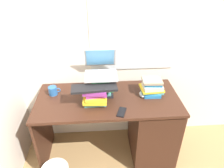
# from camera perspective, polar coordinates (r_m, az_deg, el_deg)

# --- Properties ---
(ground_plane) EXTENTS (6.00, 6.00, 0.00)m
(ground_plane) POSITION_cam_1_polar(r_m,az_deg,el_deg) (2.58, -0.93, -18.18)
(ground_plane) COLOR #9E7A4C
(wall_back) EXTENTS (6.00, 0.06, 2.60)m
(wall_back) POSITION_cam_1_polar(r_m,az_deg,el_deg) (2.15, -1.76, 13.43)
(wall_back) COLOR silver
(wall_back) RESTS_ON ground
(desk) EXTENTS (1.43, 0.65, 0.77)m
(desk) POSITION_cam_1_polar(r_m,az_deg,el_deg) (2.30, 8.35, -11.10)
(desk) COLOR #381E14
(desk) RESTS_ON ground
(book_stack_tall) EXTENTS (0.24, 0.20, 0.22)m
(book_stack_tall) POSITION_cam_1_polar(r_m,az_deg,el_deg) (2.04, -3.00, -0.51)
(book_stack_tall) COLOR black
(book_stack_tall) RESTS_ON desk
(book_stack_keyboard_riser) EXTENTS (0.23, 0.17, 0.17)m
(book_stack_keyboard_riser) POSITION_cam_1_polar(r_m,az_deg,el_deg) (1.93, -4.74, -3.51)
(book_stack_keyboard_riser) COLOR teal
(book_stack_keyboard_riser) RESTS_ON desk
(book_stack_side) EXTENTS (0.24, 0.20, 0.17)m
(book_stack_side) POSITION_cam_1_polar(r_m,az_deg,el_deg) (2.11, 11.09, -0.84)
(book_stack_side) COLOR #2672B2
(book_stack_side) RESTS_ON desk
(laptop) EXTENTS (0.31, 0.34, 0.23)m
(laptop) POSITION_cam_1_polar(r_m,az_deg,el_deg) (2.02, -3.20, 4.50)
(laptop) COLOR #B7BABF
(laptop) RESTS_ON book_stack_tall
(keyboard) EXTENTS (0.43, 0.16, 0.02)m
(keyboard) POSITION_cam_1_polar(r_m,az_deg,el_deg) (1.87, -4.96, -1.11)
(keyboard) COLOR black
(keyboard) RESTS_ON book_stack_keyboard_riser
(computer_mouse) EXTENTS (0.06, 0.10, 0.04)m
(computer_mouse) POSITION_cam_1_polar(r_m,az_deg,el_deg) (2.10, 8.44, -2.88)
(computer_mouse) COLOR #A5A8AD
(computer_mouse) RESTS_ON desk
(mug) EXTENTS (0.12, 0.09, 0.09)m
(mug) POSITION_cam_1_polar(r_m,az_deg,el_deg) (2.17, -16.14, -1.81)
(mug) COLOR #265999
(mug) RESTS_ON desk
(cell_phone) EXTENTS (0.11, 0.15, 0.01)m
(cell_phone) POSITION_cam_1_polar(r_m,az_deg,el_deg) (1.87, 2.71, -7.84)
(cell_phone) COLOR black
(cell_phone) RESTS_ON desk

